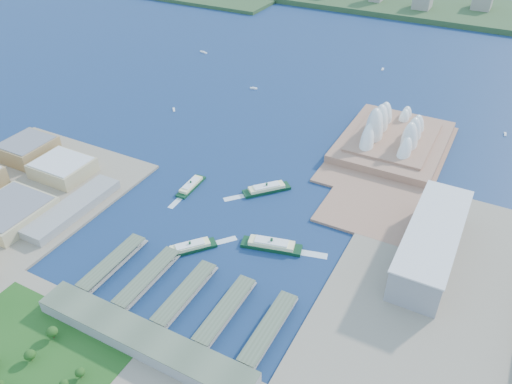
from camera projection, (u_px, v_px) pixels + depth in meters
The scene contains 18 objects.
ground at pixel (216, 244), 508.47m from camera, with size 3000.00×3000.00×0.00m, color #0E2342.
east_land at pixel (450, 379), 379.71m from camera, with size 240.00×500.00×3.00m, color gray.
peninsula at pixel (390, 153), 653.82m from camera, with size 135.00×220.00×3.00m, color #976B53.
far_shore at pixel (428, 6), 1211.23m from camera, with size 2200.00×260.00×12.00m, color #2D4926.
opera_house at pixel (396, 125), 651.56m from camera, with size 134.00×180.00×58.00m, color white, non-canonical shape.
toaster_building at pixel (431, 243), 479.63m from camera, with size 45.00×155.00×35.00m, color gray.
ferry_wharves at pixel (185, 294), 446.37m from camera, with size 184.00×90.00×9.30m, color #4E5A44, non-canonical shape.
terminal_building at pixel (143, 340), 400.24m from camera, with size 200.00×28.00×12.00m, color gray.
park at pixel (22, 352), 388.15m from camera, with size 150.00×110.00×16.00m, color #194714, non-canonical shape.
ferry_a at pixel (191, 184), 588.60m from camera, with size 12.40×48.73×9.21m, color #0C331A, non-canonical shape.
ferry_b at pixel (267, 187), 582.47m from camera, with size 14.43×56.68×10.72m, color #0C331A, non-canonical shape.
ferry_c at pixel (190, 246), 499.03m from camera, with size 13.52×53.12×10.04m, color #0C331A, non-canonical shape.
ferry_d at pixel (272, 243), 501.19m from camera, with size 15.63×61.38×11.61m, color #0C331A, non-canonical shape.
boat_a at pixel (174, 110), 759.30m from camera, with size 3.04×12.16×2.35m, color white, non-canonical shape.
boat_b at pixel (254, 88), 823.96m from camera, with size 3.94×11.27×3.04m, color white, non-canonical shape.
boat_c at pixel (505, 134), 696.20m from camera, with size 3.01×10.33×2.32m, color white, non-canonical shape.
boat_d at pixel (203, 52), 964.07m from camera, with size 3.70×16.93×2.86m, color white, non-canonical shape.
boat_e at pixel (383, 69), 892.86m from camera, with size 3.51×11.04×2.71m, color white, non-canonical shape.
Camera 1 is at (216.08, -320.09, 337.48)m, focal length 35.00 mm.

